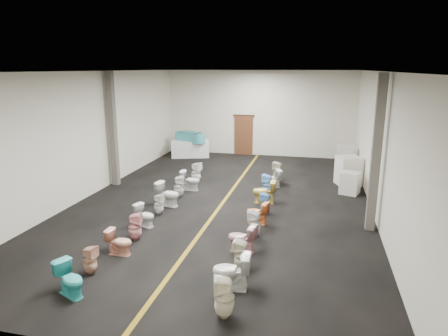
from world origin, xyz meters
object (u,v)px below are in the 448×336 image
Objects in this scene: toilet_left_4 at (145,215)px; toilet_left_6 at (168,194)px; toilet_left_7 at (179,187)px; appliance_crate_a at (350,183)px; toilet_right_5 at (257,213)px; toilet_right_6 at (265,203)px; bathtub at (190,137)px; appliance_crate_d at (345,158)px; toilet_right_1 at (231,271)px; toilet_left_9 at (196,172)px; toilet_left_2 at (119,242)px; toilet_right_2 at (241,255)px; display_table at (190,149)px; toilet_right_8 at (267,185)px; toilet_right_4 at (255,224)px; toilet_right_3 at (242,238)px; toilet_left_5 at (159,204)px; toilet_left_0 at (70,279)px; toilet_left_1 at (90,260)px; toilet_right_7 at (264,192)px; toilet_left_8 at (190,180)px; appliance_crate_c at (346,167)px; toilet_left_3 at (135,227)px; toilet_right_0 at (224,297)px; toilet_right_9 at (272,179)px.

toilet_left_6 reaches higher than toilet_left_4.
appliance_crate_a is at bearing -94.75° from toilet_left_7.
toilet_right_5 is 0.91m from toilet_right_6.
toilet_left_4 is at bearing -58.71° from bathtub.
appliance_crate_d reaches higher than toilet_right_1.
toilet_left_2 is at bearing -161.03° from toilet_left_9.
toilet_left_7 is 5.83m from toilet_right_2.
toilet_right_2 reaches higher than toilet_left_4.
display_table is 2.40× the size of toilet_right_8.
toilet_left_7 is 4.32m from toilet_right_4.
toilet_right_6 is (0.05, 3.85, -0.03)m from toilet_right_2.
toilet_right_3 is at bearing -163.41° from toilet_left_7.
toilet_right_3 is (3.12, -2.05, 0.03)m from toilet_left_5.
toilet_left_1 is at bearing 30.83° from toilet_left_0.
toilet_right_7 is at bearing -20.84° from toilet_left_1.
toilet_left_0 is at bearing -161.74° from toilet_left_9.
toilet_right_4 is at bearing -141.48° from toilet_left_8.
bathtub reaches higher than toilet_right_2.
appliance_crate_d is (0.00, 1.26, 0.14)m from appliance_crate_c.
toilet_left_0 is (-6.09, -8.58, -0.05)m from appliance_crate_a.
toilet_left_8 reaches higher than toilet_right_2.
toilet_left_6 is at bearing -106.05° from toilet_right_4.
toilet_left_8 is at bearing -149.34° from appliance_crate_c.
toilet_right_7 reaches higher than toilet_left_5.
display_table is 2.50× the size of toilet_left_3.
toilet_left_6 is (-6.15, -5.47, 0.00)m from appliance_crate_c.
toilet_left_9 is (0.06, 3.85, 0.08)m from toilet_left_5.
toilet_left_9 is (-0.09, 1.06, 0.04)m from toilet_left_8.
toilet_right_4 is 0.92× the size of toilet_right_7.
display_table is at bearing -146.32° from toilet_right_7.
toilet_left_6 is (-0.02, 0.86, 0.07)m from toilet_left_5.
toilet_left_9 reaches higher than toilet_left_2.
display_table is 2.59× the size of toilet_right_3.
appliance_crate_a reaches higher than toilet_right_2.
toilet_left_9 is 1.04× the size of toilet_right_8.
toilet_right_0 is at bearing -48.13° from bathtub.
toilet_right_8 is (-2.99, -3.56, -0.01)m from appliance_crate_c.
toilet_left_0 is 5.71m from toilet_left_6.
toilet_left_5 is at bearing -59.57° from toilet_right_6.
appliance_crate_d is 1.64× the size of toilet_left_4.
appliance_crate_d reaches higher than toilet_left_9.
toilet_right_6 is at bearing -168.44° from toilet_right_4.
toilet_right_7 is at bearing -170.42° from toilet_right_2.
toilet_right_7 is (-0.09, 5.76, -0.00)m from toilet_right_1.
appliance_crate_a is at bearing 147.41° from toilet_right_0.
toilet_right_8 reaches higher than toilet_left_1.
toilet_left_4 is 0.79× the size of toilet_left_9.
toilet_right_9 is at bearing -13.60° from toilet_left_4.
toilet_right_2 is at bearing 14.03° from toilet_right_5.
toilet_right_0 is 1.12× the size of toilet_right_3.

